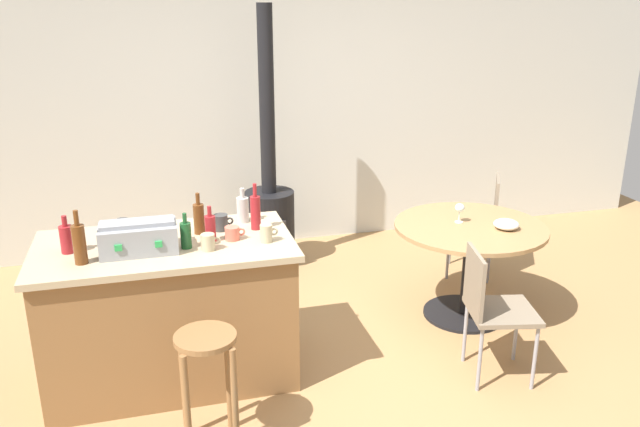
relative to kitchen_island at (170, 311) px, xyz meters
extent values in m
plane|color=#A37A4C|center=(1.09, -0.32, -0.46)|extent=(8.80, 8.80, 0.00)
cube|color=beige|center=(1.09, 2.22, 0.89)|extent=(8.00, 0.10, 2.70)
cube|color=olive|center=(0.00, 0.00, -0.02)|extent=(1.47, 0.78, 0.87)
cube|color=tan|center=(0.00, 0.00, 0.43)|extent=(1.53, 0.84, 0.04)
cylinder|color=olive|center=(0.28, -0.63, -0.14)|extent=(0.04, 0.04, 0.64)
cylinder|color=olive|center=(0.04, -0.63, -0.14)|extent=(0.04, 0.04, 0.64)
cylinder|color=olive|center=(0.04, -0.87, -0.14)|extent=(0.04, 0.04, 0.64)
cylinder|color=olive|center=(0.28, -0.87, -0.14)|extent=(0.04, 0.04, 0.64)
cylinder|color=olive|center=(0.16, -0.75, 0.20)|extent=(0.32, 0.32, 0.03)
cylinder|color=black|center=(2.17, 0.26, -0.45)|extent=(0.61, 0.61, 0.02)
cylinder|color=black|center=(2.17, 0.26, -0.11)|extent=(0.07, 0.07, 0.70)
cylinder|color=#A37A4C|center=(2.17, 0.26, 0.26)|extent=(1.10, 1.10, 0.03)
cube|color=#7F705B|center=(2.57, 0.97, 0.02)|extent=(0.54, 0.54, 0.03)
cube|color=#7F705B|center=(2.74, 0.88, 0.22)|extent=(0.20, 0.33, 0.40)
cylinder|color=gray|center=(2.63, 0.74, -0.23)|extent=(0.02, 0.02, 0.46)
cylinder|color=gray|center=(2.80, 1.03, -0.23)|extent=(0.02, 0.02, 0.46)
cylinder|color=gray|center=(2.51, 1.20, -0.23)|extent=(0.02, 0.02, 0.46)
cylinder|color=gray|center=(2.34, 0.90, -0.23)|extent=(0.02, 0.02, 0.46)
cube|color=#7F705B|center=(2.00, -0.53, -0.01)|extent=(0.48, 0.48, 0.03)
cube|color=#7F705B|center=(1.81, -0.49, 0.19)|extent=(0.10, 0.36, 0.40)
cylinder|color=gray|center=(1.87, -0.33, -0.24)|extent=(0.02, 0.02, 0.44)
cylinder|color=gray|center=(1.79, -0.66, -0.24)|extent=(0.02, 0.02, 0.44)
cylinder|color=gray|center=(2.13, -0.73, -0.24)|extent=(0.02, 0.02, 0.44)
cylinder|color=gray|center=(2.20, -0.40, -0.24)|extent=(0.02, 0.02, 0.44)
cylinder|color=black|center=(0.95, 1.66, -0.43)|extent=(0.37, 0.37, 0.06)
cylinder|color=black|center=(0.95, 1.66, -0.09)|extent=(0.44, 0.44, 0.61)
cube|color=#2D2826|center=(0.95, 1.44, -0.09)|extent=(0.20, 0.02, 0.20)
cylinder|color=black|center=(0.95, 1.66, 1.01)|extent=(0.13, 0.13, 1.59)
cube|color=gray|center=(-0.14, -0.11, 0.53)|extent=(0.43, 0.23, 0.16)
cube|color=gray|center=(-0.14, -0.11, 0.63)|extent=(0.41, 0.14, 0.02)
cube|color=green|center=(-0.25, -0.23, 0.53)|extent=(0.04, 0.01, 0.04)
cube|color=green|center=(-0.03, -0.23, 0.53)|extent=(0.04, 0.01, 0.04)
cylinder|color=maroon|center=(-0.54, -0.01, 0.53)|extent=(0.08, 0.08, 0.16)
cylinder|color=maroon|center=(-0.54, -0.01, 0.64)|extent=(0.03, 0.03, 0.06)
cylinder|color=#603314|center=(0.22, 0.11, 0.55)|extent=(0.07, 0.07, 0.19)
cylinder|color=#603314|center=(0.22, 0.11, 0.68)|extent=(0.03, 0.03, 0.07)
cylinder|color=#603314|center=(-0.45, -0.20, 0.56)|extent=(0.07, 0.07, 0.22)
cylinder|color=#603314|center=(-0.45, -0.20, 0.72)|extent=(0.03, 0.03, 0.09)
cylinder|color=maroon|center=(0.27, -0.04, 0.53)|extent=(0.06, 0.06, 0.16)
cylinder|color=maroon|center=(0.27, -0.04, 0.64)|extent=(0.02, 0.02, 0.06)
cylinder|color=#194C23|center=(0.12, -0.12, 0.53)|extent=(0.06, 0.06, 0.15)
cylinder|color=#194C23|center=(0.12, -0.12, 0.64)|extent=(0.02, 0.02, 0.06)
cylinder|color=#B7B2AD|center=(0.51, 0.26, 0.53)|extent=(0.08, 0.08, 0.16)
cylinder|color=#B7B2AD|center=(0.51, 0.26, 0.65)|extent=(0.03, 0.03, 0.06)
cylinder|color=maroon|center=(0.57, 0.10, 0.56)|extent=(0.06, 0.06, 0.22)
cylinder|color=maroon|center=(0.57, 0.10, 0.71)|extent=(0.02, 0.02, 0.08)
cylinder|color=#383838|center=(0.36, 0.13, 0.50)|extent=(0.09, 0.09, 0.10)
torus|color=#383838|center=(0.41, 0.13, 0.51)|extent=(0.05, 0.01, 0.05)
cylinder|color=tan|center=(0.24, -0.18, 0.50)|extent=(0.08, 0.08, 0.10)
torus|color=tan|center=(0.30, -0.18, 0.51)|extent=(0.05, 0.01, 0.05)
cylinder|color=#383838|center=(-0.24, 0.27, 0.49)|extent=(0.07, 0.07, 0.08)
torus|color=#383838|center=(-0.19, 0.27, 0.50)|extent=(0.05, 0.01, 0.05)
cylinder|color=tan|center=(0.59, -0.14, 0.51)|extent=(0.07, 0.07, 0.11)
torus|color=tan|center=(0.64, -0.14, 0.51)|extent=(0.05, 0.01, 0.05)
cylinder|color=#DB6651|center=(0.40, -0.05, 0.49)|extent=(0.09, 0.09, 0.08)
torus|color=#DB6651|center=(0.46, -0.05, 0.50)|extent=(0.05, 0.01, 0.05)
cylinder|color=silver|center=(2.12, 0.34, 0.27)|extent=(0.06, 0.06, 0.00)
cylinder|color=silver|center=(2.12, 0.34, 0.32)|extent=(0.01, 0.01, 0.08)
ellipsoid|color=silver|center=(2.12, 0.34, 0.38)|extent=(0.07, 0.07, 0.06)
ellipsoid|color=white|center=(2.38, 0.12, 0.31)|extent=(0.18, 0.18, 0.07)
camera|label=1|loc=(-0.03, -3.71, 1.86)|focal=36.17mm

